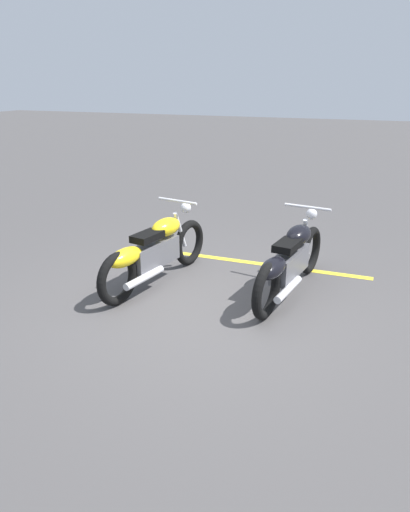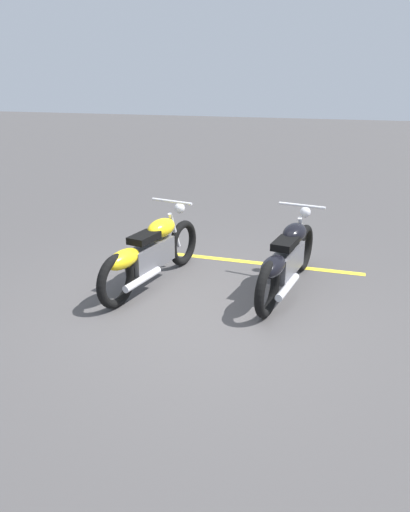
# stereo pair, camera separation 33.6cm
# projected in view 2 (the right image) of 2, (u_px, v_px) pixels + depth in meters

# --- Properties ---
(ground_plane) EXTENTS (60.00, 60.00, 0.00)m
(ground_plane) POSITION_uv_depth(u_px,v_px,m) (204.00, 307.00, 5.67)
(ground_plane) COLOR #474444
(motorcycle_bright_foreground) EXTENTS (2.22, 0.67, 1.04)m
(motorcycle_bright_foreground) POSITION_uv_depth(u_px,v_px,m) (151.00, 252.00, 6.12)
(motorcycle_bright_foreground) COLOR black
(motorcycle_bright_foreground) RESTS_ON ground
(motorcycle_dark_foreground) EXTENTS (2.22, 0.63, 1.04)m
(motorcycle_dark_foreground) POSITION_uv_depth(u_px,v_px,m) (287.00, 259.00, 5.90)
(motorcycle_dark_foreground) COLOR black
(motorcycle_dark_foreground) RESTS_ON ground
(parking_stripe_near) EXTENTS (0.18, 3.20, 0.01)m
(parking_stripe_near) POSITION_uv_depth(u_px,v_px,m) (254.00, 262.00, 7.04)
(parking_stripe_near) COLOR yellow
(parking_stripe_near) RESTS_ON ground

